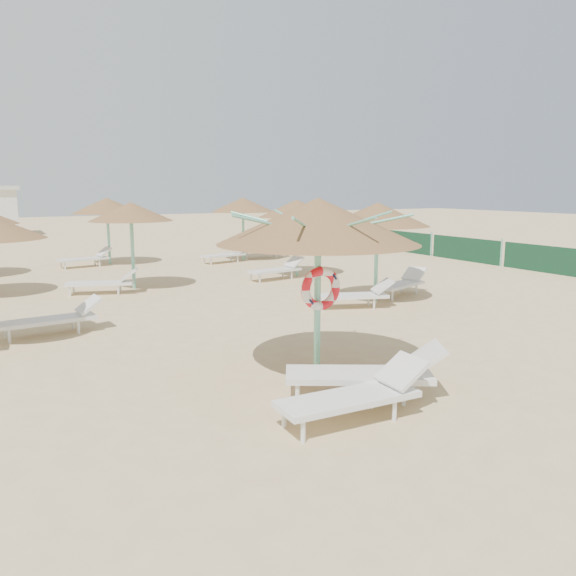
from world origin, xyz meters
TOP-DOWN VIEW (x-y plane):
  - ground at (0.00, 0.00)m, footprint 120.00×120.00m
  - main_palapa at (0.48, 0.25)m, footprint 3.27×3.27m
  - lounger_main_a at (-0.04, -1.61)m, footprint 2.13×0.69m
  - lounger_main_b at (0.59, -1.03)m, footprint 2.35×1.74m
  - palapa_field at (0.44, 11.14)m, footprint 15.13×14.27m
  - windbreak_fence at (14.00, 9.96)m, footprint 0.08×19.84m

SIDE VIEW (x-z plane):
  - ground at x=0.00m, z-range 0.00..0.00m
  - lounger_main_a at x=-0.04m, z-range -0.02..0.75m
  - lounger_main_b at x=0.59m, z-range -0.02..0.82m
  - windbreak_fence at x=14.00m, z-range -0.05..1.05m
  - palapa_field at x=0.44m, z-range 0.95..3.68m
  - main_palapa at x=0.48m, z-range 1.08..4.02m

